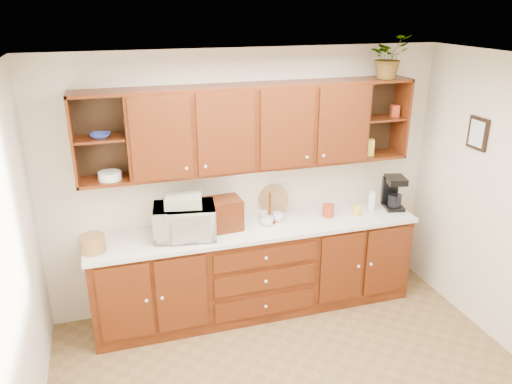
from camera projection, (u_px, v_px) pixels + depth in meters
ceiling at (327, 71)px, 2.99m from camera, size 4.00×4.00×0.00m
back_wall at (247, 181)px, 5.02m from camera, size 4.00×0.00×4.00m
left_wall at (1, 311)px, 2.91m from camera, size 0.00×3.50×3.50m
base_cabinets at (256, 269)px, 5.05m from camera, size 3.20×0.60×0.90m
countertop at (256, 228)px, 4.88m from camera, size 3.24×0.64×0.04m
upper_cabinets at (253, 127)px, 4.66m from camera, size 3.20×0.33×0.80m
undercabinet_light at (253, 172)px, 4.76m from camera, size 0.40×0.05×0.02m
framed_picture at (478, 133)px, 4.60m from camera, size 0.03×0.24×0.30m
wicker_basket at (93, 244)px, 4.35m from camera, size 0.27×0.27×0.15m
microwave at (184, 221)px, 4.59m from camera, size 0.61×0.45×0.31m
towel_stack at (183, 201)px, 4.52m from camera, size 0.37×0.30×0.10m
wine_bottle at (172, 214)px, 4.73m from camera, size 0.08×0.08×0.32m
woven_tray at (273, 212)px, 5.16m from camera, size 0.31×0.20×0.30m
bread_box at (218, 215)px, 4.75m from camera, size 0.45×0.30×0.30m
mug_tree at (270, 218)px, 4.94m from camera, size 0.25×0.26×0.31m
canister_red at (328, 210)px, 5.07m from camera, size 0.12×0.12×0.13m
canister_white at (372, 201)px, 5.21m from camera, size 0.09×0.09×0.20m
canister_yellow at (357, 211)px, 5.10m from camera, size 0.09×0.09×0.10m
coffee_maker at (393, 193)px, 5.25m from camera, size 0.24×0.28×0.35m
bowl_stack at (100, 136)px, 4.24m from camera, size 0.20×0.20×0.04m
plate_stack at (110, 176)px, 4.39m from camera, size 0.25×0.25×0.07m
pantry_box_yellow at (369, 147)px, 5.07m from camera, size 0.11×0.09×0.17m
pantry_box_red at (395, 111)px, 5.03m from camera, size 0.09×0.08×0.12m
potted_plant at (389, 57)px, 4.76m from camera, size 0.44×0.40×0.41m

